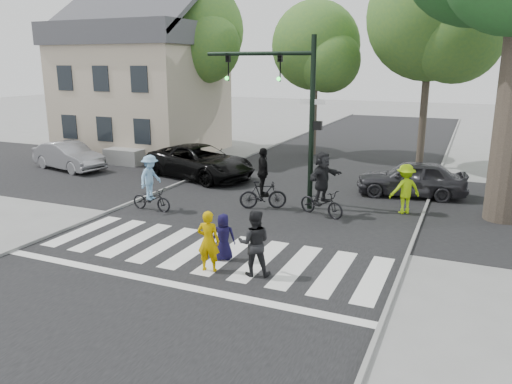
% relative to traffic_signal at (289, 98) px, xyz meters
% --- Properties ---
extents(ground, '(120.00, 120.00, 0.00)m').
position_rel_traffic_signal_xyz_m(ground, '(-0.35, -6.20, -3.90)').
color(ground, gray).
rests_on(ground, ground).
extents(road_stem, '(10.00, 70.00, 0.01)m').
position_rel_traffic_signal_xyz_m(road_stem, '(-0.35, -1.20, -3.90)').
color(road_stem, black).
rests_on(road_stem, ground).
extents(road_cross, '(70.00, 10.00, 0.01)m').
position_rel_traffic_signal_xyz_m(road_cross, '(-0.35, 1.80, -3.89)').
color(road_cross, black).
rests_on(road_cross, ground).
extents(curb_left, '(0.10, 70.00, 0.10)m').
position_rel_traffic_signal_xyz_m(curb_left, '(-5.40, -1.20, -3.85)').
color(curb_left, gray).
rests_on(curb_left, ground).
extents(curb_right, '(0.10, 70.00, 0.10)m').
position_rel_traffic_signal_xyz_m(curb_right, '(4.70, -1.20, -3.85)').
color(curb_right, gray).
rests_on(curb_right, ground).
extents(crosswalk, '(10.00, 3.85, 0.01)m').
position_rel_traffic_signal_xyz_m(crosswalk, '(-0.35, -5.54, -3.89)').
color(crosswalk, silver).
rests_on(crosswalk, ground).
extents(traffic_signal, '(4.45, 0.29, 6.00)m').
position_rel_traffic_signal_xyz_m(traffic_signal, '(0.00, 0.00, 0.00)').
color(traffic_signal, black).
rests_on(traffic_signal, ground).
extents(bg_tree_0, '(5.46, 5.20, 8.97)m').
position_rel_traffic_signal_xyz_m(bg_tree_0, '(-14.09, 9.80, 2.24)').
color(bg_tree_0, brown).
rests_on(bg_tree_0, ground).
extents(bg_tree_1, '(6.09, 5.80, 9.80)m').
position_rel_traffic_signal_xyz_m(bg_tree_1, '(-9.06, 9.28, 2.75)').
color(bg_tree_1, brown).
rests_on(bg_tree_1, ground).
extents(bg_tree_2, '(5.04, 4.80, 8.40)m').
position_rel_traffic_signal_xyz_m(bg_tree_2, '(-2.11, 10.42, 1.88)').
color(bg_tree_2, brown).
rests_on(bg_tree_2, ground).
extents(bg_tree_3, '(6.30, 6.00, 10.20)m').
position_rel_traffic_signal_xyz_m(bg_tree_3, '(3.95, 9.07, 3.04)').
color(bg_tree_3, brown).
rests_on(bg_tree_3, ground).
extents(house, '(8.40, 8.10, 8.82)m').
position_rel_traffic_signal_xyz_m(house, '(-11.85, 7.78, -0.10)').
color(house, '#C1AD96').
rests_on(house, ground).
extents(pedestrian_woman, '(0.63, 0.47, 1.58)m').
position_rel_traffic_signal_xyz_m(pedestrian_woman, '(0.22, -6.33, -3.11)').
color(pedestrian_woman, '#BC9100').
rests_on(pedestrian_woman, ground).
extents(pedestrian_child, '(0.72, 0.60, 1.27)m').
position_rel_traffic_signal_xyz_m(pedestrian_child, '(0.23, -5.53, -3.27)').
color(pedestrian_child, black).
rests_on(pedestrian_child, ground).
extents(pedestrian_adult, '(0.98, 0.88, 1.67)m').
position_rel_traffic_signal_xyz_m(pedestrian_adult, '(1.37, -6.10, -3.07)').
color(pedestrian_adult, black).
rests_on(pedestrian_adult, ground).
extents(cyclist_left, '(1.59, 1.04, 2.00)m').
position_rel_traffic_signal_xyz_m(cyclist_left, '(-4.20, -2.48, -3.04)').
color(cyclist_left, black).
rests_on(cyclist_left, ground).
extents(cyclist_mid, '(1.73, 1.16, 2.21)m').
position_rel_traffic_signal_xyz_m(cyclist_mid, '(-0.69, -0.66, -2.99)').
color(cyclist_mid, black).
rests_on(cyclist_mid, ground).
extents(cyclist_right, '(1.86, 1.72, 2.23)m').
position_rel_traffic_signal_xyz_m(cyclist_right, '(1.49, -0.68, -2.90)').
color(cyclist_right, black).
rests_on(cyclist_right, ground).
extents(car_suv, '(5.86, 3.90, 1.50)m').
position_rel_traffic_signal_xyz_m(car_suv, '(-5.22, 2.75, -3.15)').
color(car_suv, black).
rests_on(car_suv, ground).
extents(car_silver, '(4.34, 2.31, 1.36)m').
position_rel_traffic_signal_xyz_m(car_silver, '(-12.01, 1.74, -3.22)').
color(car_silver, '#97979C').
rests_on(car_silver, ground).
extents(car_grey, '(4.35, 2.25, 1.41)m').
position_rel_traffic_signal_xyz_m(car_grey, '(3.95, 3.28, -3.19)').
color(car_grey, '#2F2E33').
rests_on(car_grey, ground).
extents(bystander_hivis, '(1.28, 1.18, 1.73)m').
position_rel_traffic_signal_xyz_m(bystander_hivis, '(4.03, 0.78, -3.04)').
color(bystander_hivis, '#A3DD0B').
rests_on(bystander_hivis, ground).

